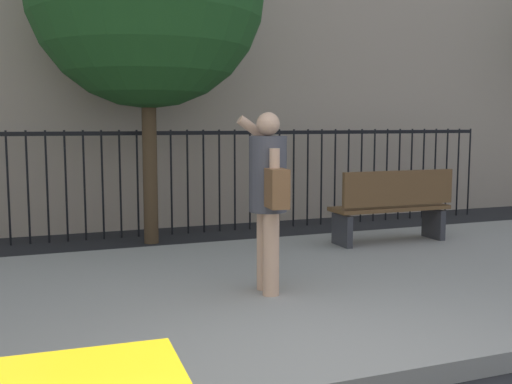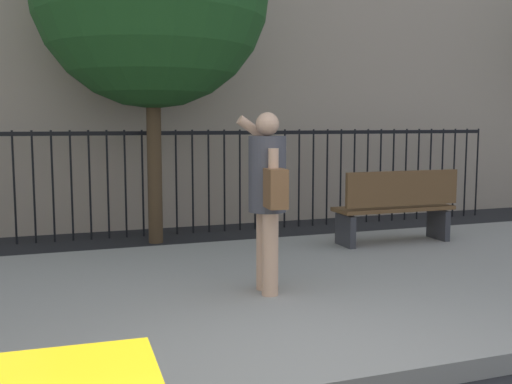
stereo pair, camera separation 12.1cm
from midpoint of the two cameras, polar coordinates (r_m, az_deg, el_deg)
The scene contains 4 objects.
sidewalk at distance 5.74m, azimuth -3.81°, elevation -9.87°, with size 28.00×4.40×0.15m, color gray.
iron_fence at distance 9.13m, azimuth -10.77°, elevation 2.18°, with size 12.03×0.04×1.60m.
pedestrian_on_phone at distance 5.40m, azimuth 0.58°, elevation 0.24°, with size 0.48×0.67×1.64m.
street_bench at distance 7.93m, azimuth 12.46°, elevation -1.19°, with size 1.60×0.45×0.95m.
Camera 1 is at (-1.68, -3.04, 1.69)m, focal length 42.17 mm.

